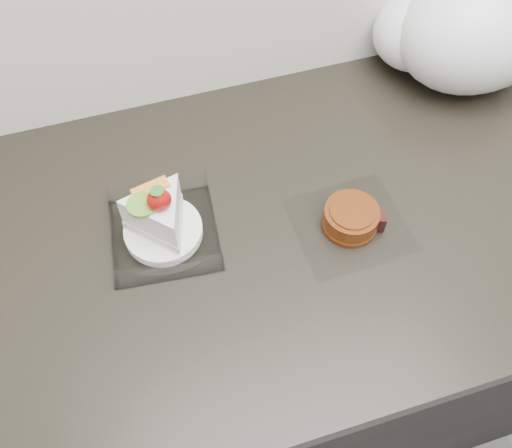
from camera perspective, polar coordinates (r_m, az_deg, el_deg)
counter at (r=1.31m, az=7.99°, el=-9.06°), size 2.04×0.64×0.90m
cake_tray at (r=0.85m, az=-9.43°, el=0.09°), size 0.18×0.18×0.13m
mooncake_wrap at (r=0.88m, az=9.53°, el=0.47°), size 0.17×0.16×0.04m
plastic_bag at (r=1.09m, az=20.30°, el=17.82°), size 0.36×0.31×0.26m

